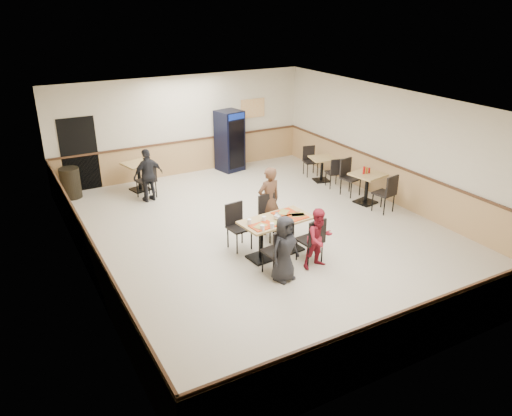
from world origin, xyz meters
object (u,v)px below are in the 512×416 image
main_table (276,231)px  side_table_far (322,166)px  back_table (139,172)px  trash_bin (71,183)px  pepsi_cooler (230,141)px  lone_diner (148,175)px  side_table_near (367,184)px  diner_woman_left (284,249)px  diner_man_opposite (269,201)px  diner_woman_right (319,238)px

main_table → side_table_far: 4.87m
back_table → trash_bin: bearing=169.1°
main_table → pepsi_cooler: bearing=67.6°
lone_diner → pepsi_cooler: pepsi_cooler is taller
main_table → back_table: size_ratio=1.75×
side_table_near → trash_bin: 8.03m
main_table → diner_woman_left: diner_woman_left is taller
main_table → diner_man_opposite: (0.40, 0.98, 0.26)m
diner_woman_right → pepsi_cooler: 6.58m
diner_woman_left → main_table: bearing=54.0°
diner_man_opposite → back_table: 4.58m
diner_woman_right → lone_diner: bearing=108.6°
side_table_near → lone_diner: bearing=149.4°
diner_woman_right → diner_man_opposite: 1.87m
lone_diner → side_table_near: size_ratio=1.62×
diner_woman_right → lone_diner: 5.49m
pepsi_cooler → trash_bin: pepsi_cooler is taller
diner_man_opposite → side_table_far: size_ratio=2.00×
diner_woman_right → side_table_near: 3.82m
lone_diner → diner_woman_left: bearing=90.4°
diner_man_opposite → side_table_far: diner_man_opposite is taller
diner_woman_left → diner_man_opposite: (0.79, 1.95, 0.14)m
main_table → diner_woman_left: 1.06m
diner_man_opposite → side_table_far: 3.96m
side_table_far → back_table: bearing=159.3°
side_table_near → diner_woman_right: bearing=-145.0°
main_table → diner_woman_right: 1.01m
diner_man_opposite → side_table_near: size_ratio=1.81×
trash_bin → diner_man_opposite: bearing=-51.6°
side_table_far → diner_woman_right: bearing=-126.7°
lone_diner → trash_bin: lone_diner is taller
back_table → diner_man_opposite: bearing=-66.8°
side_table_far → back_table: size_ratio=0.89×
diner_woman_right → side_table_far: diner_woman_right is taller
diner_woman_left → back_table: diner_woman_left is taller
side_table_near → pepsi_cooler: (-1.94, 4.27, 0.40)m
diner_woman_left → side_table_near: diner_woman_left is taller
diner_woman_right → diner_woman_left: bearing=-175.7°
diner_woman_right → trash_bin: 7.41m
diner_woman_left → lone_diner: 5.34m
main_table → diner_woman_right: bearing=-67.6°
diner_woman_left → back_table: (-1.01, 6.16, -0.13)m
diner_woman_left → diner_woman_right: 0.88m
back_table → diner_woman_right: bearing=-72.8°
diner_woman_left → side_table_far: diner_woman_left is taller
lone_diner → side_table_far: bearing=158.5°
diner_woman_right → side_table_near: (3.13, 2.19, -0.09)m
diner_woman_left → trash_bin: size_ratio=1.59×
side_table_far → pepsi_cooler: 3.02m
diner_man_opposite → pepsi_cooler: (1.27, 4.60, 0.14)m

